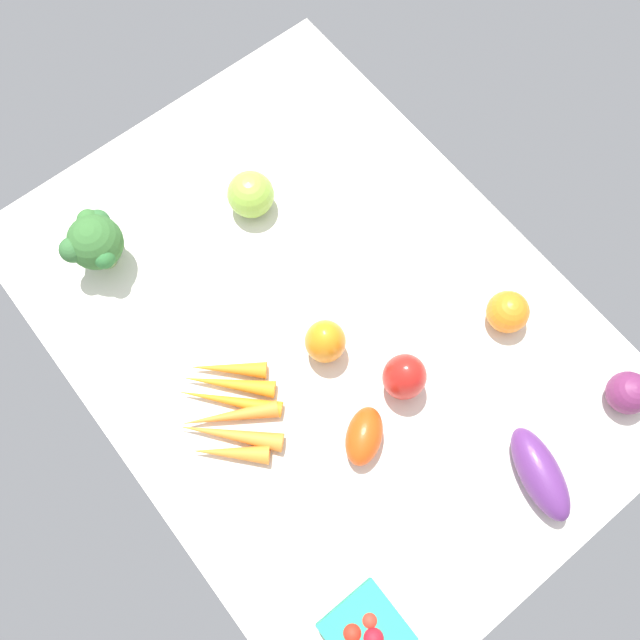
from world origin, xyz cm
name	(u,v)px	position (x,y,z in cm)	size (l,w,h in cm)	color
tablecloth	(320,326)	(0.00, 0.00, 1.00)	(104.00, 76.00, 2.00)	silver
roma_tomato	(364,436)	(-19.28, 6.68, 4.77)	(9.30, 5.54, 5.54)	#E34612
eggplant	(540,474)	(-40.17, -10.38, 5.01)	(14.87, 6.02, 6.02)	#5B2B71
red_onion_center	(628,393)	(-39.80, -29.81, 5.39)	(6.78, 6.78, 6.78)	#6E2755
heirloom_tomato_green	(251,194)	(24.84, -4.51, 6.06)	(8.13, 8.13, 8.13)	#8DBA40
heirloom_tomato_orange	(508,312)	(-18.32, -24.41, 5.49)	(6.98, 6.98, 6.98)	orange
broccoli_head	(94,242)	(32.24, 21.56, 8.91)	(10.79, 10.34, 11.51)	#A5CD80
berry_basket	(366,633)	(-40.64, 24.16, 5.08)	(10.06, 10.06, 6.70)	teal
bell_pepper_red	(404,377)	(-16.32, -3.71, 7.00)	(6.85, 6.85, 10.00)	red
bell_pepper_orange	(325,342)	(-4.07, 2.17, 6.49)	(6.55, 6.55, 8.98)	orange
carrot_bunch	(229,411)	(-2.88, 20.56, 3.41)	(21.44, 18.71, 2.99)	orange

